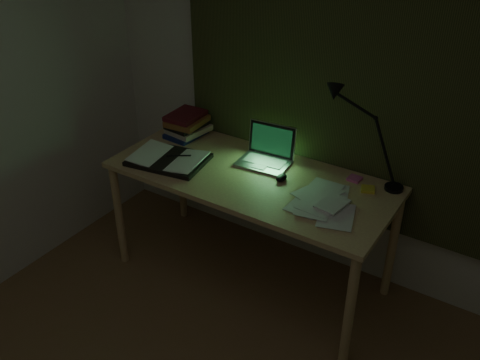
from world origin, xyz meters
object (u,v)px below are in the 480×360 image
object	(u,v)px
desk	(250,228)
open_textbook	(169,159)
laptop	(264,148)
loose_papers	(326,201)
desk_lamp	(401,144)
book_stack	(187,124)

from	to	relation	value
desk	open_textbook	distance (m)	0.69
laptop	open_textbook	bearing A→B (deg)	-155.97
desk	laptop	size ratio (longest dim) A/B	4.90
open_textbook	loose_papers	world-z (taller)	open_textbook
laptop	desk_lamp	size ratio (longest dim) A/B	0.61
open_textbook	laptop	bearing A→B (deg)	19.66
loose_papers	laptop	bearing A→B (deg)	160.36
open_textbook	desk	bearing A→B (deg)	5.60
laptop	open_textbook	world-z (taller)	laptop
laptop	loose_papers	size ratio (longest dim) A/B	1.12
loose_papers	desk_lamp	size ratio (longest dim) A/B	0.54
open_textbook	desk_lamp	xyz separation A→B (m)	(1.31, 0.45, 0.27)
desk	laptop	distance (m)	0.53
desk	desk_lamp	world-z (taller)	desk_lamp
desk	open_textbook	world-z (taller)	open_textbook
desk	book_stack	world-z (taller)	book_stack
laptop	open_textbook	xyz separation A→B (m)	(-0.52, -0.29, -0.09)
laptop	desk_lamp	xyz separation A→B (m)	(0.79, 0.16, 0.18)
desk_lamp	desk	bearing A→B (deg)	-144.81
laptop	book_stack	xyz separation A→B (m)	(-0.65, 0.07, -0.03)
desk_lamp	book_stack	bearing A→B (deg)	-162.71
desk	book_stack	bearing A→B (deg)	161.31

